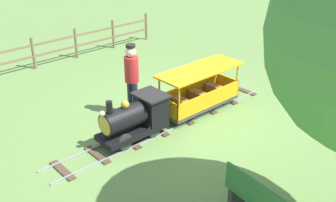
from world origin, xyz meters
name	(u,v)px	position (x,y,z in m)	size (l,w,h in m)	color
ground_plane	(183,118)	(0.00, 0.00, 0.00)	(60.00, 60.00, 0.00)	#608442
track	(169,123)	(0.00, 0.42, 0.02)	(0.70, 5.70, 0.04)	gray
locomotive	(136,117)	(0.00, 1.28, 0.48)	(0.66, 1.44, 0.97)	black
passenger_car	(199,94)	(0.00, -0.48, 0.42)	(0.76, 2.00, 0.97)	#3F3F3F
conductor_person	(132,75)	(0.83, 0.72, 0.96)	(0.30, 0.30, 1.62)	#282D47
fence_section	(55,47)	(4.86, 0.42, 0.48)	(0.08, 6.78, 0.90)	#756047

